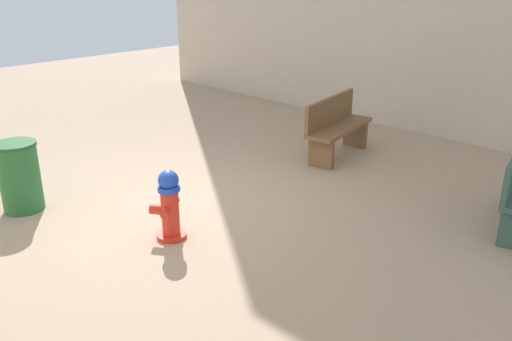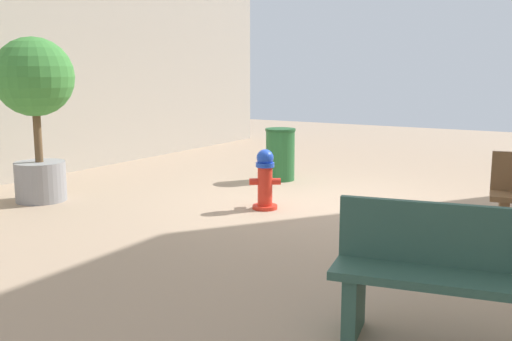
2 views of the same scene
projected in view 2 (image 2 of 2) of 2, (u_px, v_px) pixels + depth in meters
name	position (u px, v px, depth m)	size (l,w,h in m)	color
ground_plane	(324.00, 204.00, 8.04)	(23.40, 23.40, 0.00)	tan
fire_hydrant	(265.00, 179.00, 7.73)	(0.40, 0.39, 0.81)	red
bench_far	(445.00, 275.00, 3.89)	(1.55, 0.71, 0.95)	#33594C
planter_tree	(35.00, 96.00, 8.03)	(1.10, 1.10, 2.31)	gray
trash_bin	(280.00, 154.00, 9.78)	(0.51, 0.51, 0.88)	#266633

